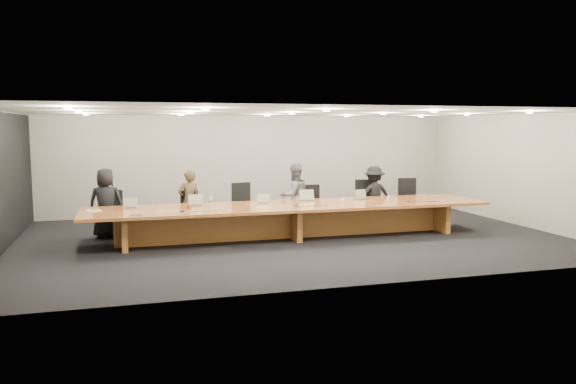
% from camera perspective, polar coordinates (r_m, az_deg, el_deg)
% --- Properties ---
extents(ground, '(12.00, 12.00, 0.00)m').
position_cam_1_polar(ground, '(12.65, 0.38, -4.65)').
color(ground, black).
rests_on(ground, ground).
extents(back_wall, '(12.00, 0.02, 2.80)m').
position_cam_1_polar(back_wall, '(16.32, -3.62, 2.82)').
color(back_wall, silver).
rests_on(back_wall, ground).
extents(conference_table, '(9.00, 1.80, 0.75)m').
position_cam_1_polar(conference_table, '(12.56, 0.38, -2.32)').
color(conference_table, brown).
rests_on(conference_table, ground).
extents(chair_far_left, '(0.62, 0.62, 1.07)m').
position_cam_1_polar(chair_far_left, '(13.21, -17.23, -2.12)').
color(chair_far_left, black).
rests_on(chair_far_left, ground).
extents(chair_left, '(0.55, 0.55, 1.01)m').
position_cam_1_polar(chair_left, '(13.31, -9.93, -1.99)').
color(chair_left, black).
rests_on(chair_left, ground).
extents(chair_mid_left, '(0.70, 0.70, 1.15)m').
position_cam_1_polar(chair_mid_left, '(13.57, -4.39, -1.43)').
color(chair_mid_left, black).
rests_on(chair_mid_left, ground).
extents(chair_mid_right, '(0.56, 0.56, 1.05)m').
position_cam_1_polar(chair_mid_right, '(14.02, 2.57, -1.37)').
color(chair_mid_right, black).
rests_on(chair_mid_right, ground).
extents(chair_right, '(0.59, 0.59, 1.16)m').
position_cam_1_polar(chair_right, '(14.44, 8.09, -0.99)').
color(chair_right, black).
rests_on(chair_right, ground).
extents(chair_far_right, '(0.67, 0.67, 1.16)m').
position_cam_1_polar(chair_far_right, '(14.99, 12.28, -0.79)').
color(chair_far_right, black).
rests_on(chair_far_right, ground).
extents(person_a, '(0.84, 0.62, 1.57)m').
position_cam_1_polar(person_a, '(13.19, -18.00, -1.06)').
color(person_a, black).
rests_on(person_a, ground).
extents(person_b, '(0.61, 0.47, 1.48)m').
position_cam_1_polar(person_b, '(13.35, -10.00, -0.95)').
color(person_b, '#39311F').
rests_on(person_b, ground).
extents(person_c, '(0.90, 0.77, 1.59)m').
position_cam_1_polar(person_c, '(13.74, 0.66, -0.40)').
color(person_c, '#535355').
rests_on(person_c, ground).
extents(person_d, '(0.98, 0.58, 1.49)m').
position_cam_1_polar(person_d, '(14.50, 8.73, -0.32)').
color(person_d, black).
rests_on(person_d, ground).
extents(laptop_a, '(0.31, 0.23, 0.24)m').
position_cam_1_polar(laptop_a, '(12.34, -15.73, -1.10)').
color(laptop_a, '#BDAF90').
rests_on(laptop_a, conference_table).
extents(laptop_b, '(0.36, 0.28, 0.26)m').
position_cam_1_polar(laptop_b, '(12.42, -9.37, -0.84)').
color(laptop_b, '#B8A58D').
rests_on(laptop_b, conference_table).
extents(laptop_c, '(0.34, 0.29, 0.23)m').
position_cam_1_polar(laptop_c, '(12.63, -2.57, -0.71)').
color(laptop_c, '#C1B293').
rests_on(laptop_c, conference_table).
extents(laptop_d, '(0.35, 0.26, 0.28)m').
position_cam_1_polar(laptop_d, '(13.07, 2.07, -0.35)').
color(laptop_d, '#B6AB8B').
rests_on(laptop_d, conference_table).
extents(laptop_e, '(0.38, 0.32, 0.25)m').
position_cam_1_polar(laptop_e, '(13.42, 7.69, -0.28)').
color(laptop_e, '#B6A78B').
rests_on(laptop_e, conference_table).
extents(water_bottle, '(0.09, 0.09, 0.23)m').
position_cam_1_polar(water_bottle, '(12.31, -7.87, -0.95)').
color(water_bottle, silver).
rests_on(water_bottle, conference_table).
extents(amber_mug, '(0.10, 0.10, 0.10)m').
position_cam_1_polar(amber_mug, '(11.99, -10.03, -1.50)').
color(amber_mug, brown).
rests_on(amber_mug, conference_table).
extents(paper_cup_near, '(0.10, 0.10, 0.09)m').
position_cam_1_polar(paper_cup_near, '(13.01, 5.57, -0.82)').
color(paper_cup_near, white).
rests_on(paper_cup_near, conference_table).
extents(paper_cup_far, '(0.09, 0.09, 0.08)m').
position_cam_1_polar(paper_cup_far, '(13.63, 10.14, -0.58)').
color(paper_cup_far, silver).
rests_on(paper_cup_far, conference_table).
extents(notepad, '(0.34, 0.31, 0.02)m').
position_cam_1_polar(notepad, '(12.25, -19.18, -1.79)').
color(notepad, white).
rests_on(notepad, conference_table).
extents(lime_gadget, '(0.16, 0.10, 0.02)m').
position_cam_1_polar(lime_gadget, '(12.23, -19.16, -1.71)').
color(lime_gadget, '#6BC735').
rests_on(lime_gadget, notepad).
extents(av_box, '(0.22, 0.17, 0.03)m').
position_cam_1_polar(av_box, '(11.41, -15.19, -2.20)').
color(av_box, '#B0B0B5').
rests_on(av_box, conference_table).
extents(mic_left, '(0.14, 0.14, 0.03)m').
position_cam_1_polar(mic_left, '(11.66, -10.64, -1.91)').
color(mic_left, black).
rests_on(mic_left, conference_table).
extents(mic_center, '(0.13, 0.13, 0.03)m').
position_cam_1_polar(mic_center, '(12.23, 0.86, -1.41)').
color(mic_center, black).
rests_on(mic_center, conference_table).
extents(mic_right, '(0.14, 0.14, 0.03)m').
position_cam_1_polar(mic_right, '(13.23, 12.09, -0.94)').
color(mic_right, black).
rests_on(mic_right, conference_table).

